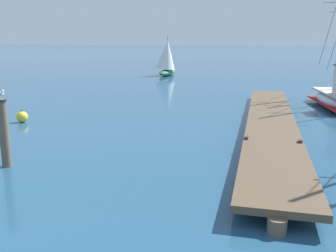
% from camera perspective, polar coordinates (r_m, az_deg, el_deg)
% --- Properties ---
extents(floating_dock, '(1.88, 16.91, 0.53)m').
position_cam_1_polar(floating_dock, '(15.21, 15.35, 0.72)').
color(floating_dock, brown).
rests_on(floating_dock, ground).
extents(mooring_piling, '(0.30, 0.30, 1.91)m').
position_cam_1_polar(mooring_piling, '(11.29, -23.62, -0.86)').
color(mooring_piling, brown).
rests_on(mooring_piling, ground).
extents(perched_seagull, '(0.38, 0.20, 0.27)m').
position_cam_1_polar(perched_seagull, '(11.11, -24.14, 4.49)').
color(perched_seagull, gold).
rests_on(perched_seagull, mooring_piling).
extents(mooring_buoy, '(0.48, 0.48, 0.55)m').
position_cam_1_polar(mooring_buoy, '(17.28, -21.23, 1.32)').
color(mooring_buoy, yellow).
rests_on(mooring_buoy, ground).
extents(distant_sailboat, '(2.27, 3.84, 3.77)m').
position_cam_1_polar(distant_sailboat, '(36.85, -0.20, 10.23)').
color(distant_sailboat, '#337556').
rests_on(distant_sailboat, ground).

